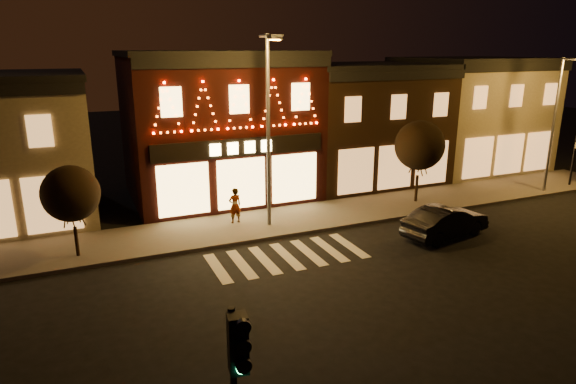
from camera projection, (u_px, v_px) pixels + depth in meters
ground at (332, 298)px, 17.42m from camera, size 120.00×120.00×0.00m
sidewalk_far at (292, 219)px, 25.22m from camera, size 44.00×4.00×0.15m
building_pulp at (218, 125)px, 28.59m from camera, size 10.20×8.34×8.30m
building_right_a at (360, 123)px, 32.33m from camera, size 9.20×8.28×7.50m
building_right_b at (469, 113)px, 35.72m from camera, size 9.20×8.28×7.80m
traffic_signal_near at (237, 383)px, 8.00m from camera, size 0.34×0.46×4.39m
streetlamp_mid at (269, 118)px, 22.62m from camera, size 0.74×2.04×8.88m
streetlamp_right at (558, 115)px, 28.59m from camera, size 0.50×1.78×7.78m
tree_left at (71, 194)px, 19.92m from camera, size 2.28×2.28×3.82m
tree_right at (420, 145)px, 27.15m from camera, size 2.71×2.71×4.53m
dark_sedan at (446, 222)px, 22.97m from camera, size 4.63×2.31×1.46m
pedestrian at (235, 205)px, 24.33m from camera, size 0.69×0.49×1.76m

